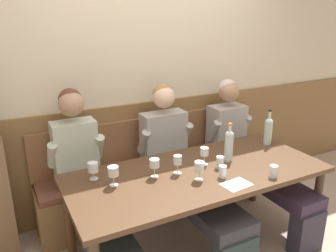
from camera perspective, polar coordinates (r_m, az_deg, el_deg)
The scene contains 19 objects.
room_wall_back at distance 3.37m, azimuth -3.64°, elevation 9.42°, with size 6.80×0.08×2.80m, color beige.
wood_wainscot_panel at distance 3.56m, azimuth -3.00°, elevation -4.43°, with size 6.80×0.03×1.09m, color brown.
wall_bench at distance 3.51m, azimuth -1.48°, elevation -9.58°, with size 2.37×0.42×0.94m.
dining_table at distance 2.78m, azimuth 5.02°, elevation -8.89°, with size 2.07×0.91×0.73m.
person_center_left_seat at distance 2.78m, azimuth -13.30°, elevation -9.40°, with size 0.47×1.34×1.35m.
person_left_seat at distance 3.06m, azimuth 2.50°, elevation -6.90°, with size 0.53×1.33×1.30m.
person_right_seat at distance 3.48m, azimuth 13.09°, elevation -3.89°, with size 0.47×1.34×1.28m.
wine_bottle_clear_water at distance 3.37m, azimuth 16.42°, elevation -0.62°, with size 0.08×0.08×0.34m.
wine_bottle_amber_mid at distance 2.91m, azimuth 10.16°, elevation -3.08°, with size 0.07×0.07×0.33m.
wine_glass_mid_right at distance 2.66m, azimuth 1.61°, elevation -5.81°, with size 0.06×0.06×0.15m.
wine_glass_mid_left at distance 2.51m, azimuth -9.14°, elevation -7.64°, with size 0.08×0.08×0.15m.
wine_glass_right_end at distance 2.57m, azimuth 5.25°, elevation -6.91°, with size 0.08×0.08×0.15m.
wine_glass_left_end at distance 2.82m, azimuth 6.10°, elevation -4.44°, with size 0.07×0.07×0.15m.
wine_glass_by_bottle at distance 2.60m, azimuth -2.27°, elevation -6.37°, with size 0.08×0.08×0.15m.
wine_glass_center_front at distance 2.63m, azimuth -12.42°, elevation -6.82°, with size 0.08×0.08×0.13m.
water_tumbler_center at distance 2.75m, azimuth 17.22°, elevation -7.24°, with size 0.06×0.06×0.09m, color silver.
water_tumbler_left at distance 2.80m, azimuth 8.68°, elevation -6.02°, with size 0.07×0.07×0.10m, color silver.
water_tumbler_right at distance 2.65m, azimuth 9.12°, elevation -7.54°, with size 0.06×0.06×0.10m, color silver.
tasting_sheet_left_guest at distance 2.58m, azimuth 11.38°, elevation -9.55°, with size 0.21×0.15×0.00m, color white.
Camera 1 is at (-1.35, -1.96, 1.94)m, focal length 36.47 mm.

